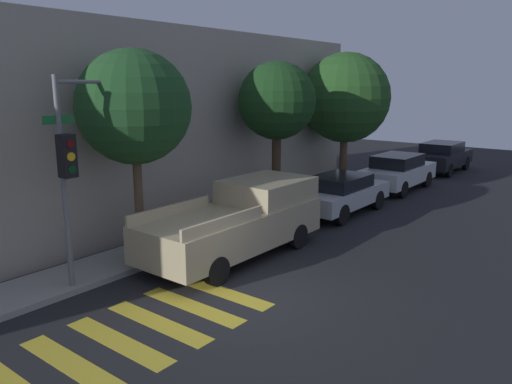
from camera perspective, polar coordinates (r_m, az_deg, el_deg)
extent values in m
plane|color=black|center=(10.79, -0.72, -12.45)|extent=(60.00, 60.00, 0.00)
cube|color=gray|center=(13.47, -14.23, -7.37)|extent=(26.00, 1.62, 0.14)
cube|color=#A89E8E|center=(16.33, -23.96, 6.37)|extent=(26.00, 6.00, 6.24)
cube|color=gold|center=(9.19, -20.30, -17.98)|extent=(0.45, 2.60, 0.00)
cube|color=gold|center=(9.62, -15.45, -16.18)|extent=(0.45, 2.60, 0.00)
cube|color=gold|center=(10.12, -11.13, -14.45)|extent=(0.45, 2.60, 0.00)
cube|color=gold|center=(10.68, -7.29, -12.83)|extent=(0.45, 2.60, 0.00)
cube|color=gold|center=(11.28, -3.89, -11.32)|extent=(0.45, 2.60, 0.00)
cylinder|color=slate|center=(11.34, -21.08, 0.45)|extent=(0.12, 0.12, 4.70)
cube|color=black|center=(11.05, -20.80, 3.87)|extent=(0.30, 0.30, 0.90)
cylinder|color=#4C0C0C|center=(10.88, -20.47, 5.21)|extent=(0.18, 0.02, 0.18)
cylinder|color=yellow|center=(10.92, -20.36, 3.80)|extent=(0.18, 0.02, 0.18)
cylinder|color=#0C3819|center=(10.96, -20.26, 2.41)|extent=(0.18, 0.02, 0.18)
cube|color=#19662D|center=(11.16, -21.66, 7.71)|extent=(0.70, 0.02, 0.18)
cylinder|color=slate|center=(11.68, -17.59, 11.91)|extent=(2.03, 0.08, 0.08)
sphere|color=#F9E5B2|center=(12.28, -13.59, 11.67)|extent=(0.36, 0.36, 0.36)
cube|color=tan|center=(13.14, -2.66, -4.10)|extent=(5.40, 2.07, 0.92)
cube|color=tan|center=(14.07, 1.26, 0.26)|extent=(2.43, 1.90, 0.63)
cube|color=tan|center=(12.67, -9.81, -2.09)|extent=(2.70, 0.08, 0.28)
cube|color=tan|center=(11.42, -3.66, -3.52)|extent=(2.70, 0.08, 0.28)
cylinder|color=black|center=(15.08, -1.20, -3.74)|extent=(0.69, 0.22, 0.69)
cylinder|color=black|center=(14.01, 4.80, -5.05)|extent=(0.69, 0.22, 0.69)
cylinder|color=black|center=(12.80, -10.82, -6.94)|extent=(0.69, 0.22, 0.69)
cylinder|color=black|center=(11.51, -4.55, -8.98)|extent=(0.69, 0.22, 0.69)
cube|color=#B7BABF|center=(17.86, 9.67, -0.39)|extent=(4.32, 1.75, 0.58)
cube|color=black|center=(17.66, 9.56, 1.17)|extent=(2.25, 1.54, 0.44)
cylinder|color=black|center=(19.44, 9.50, -0.23)|extent=(0.69, 0.22, 0.69)
cylinder|color=black|center=(18.76, 13.71, -0.87)|extent=(0.69, 0.22, 0.69)
cylinder|color=black|center=(17.19, 5.18, -1.76)|extent=(0.69, 0.22, 0.69)
cylinder|color=black|center=(16.42, 9.79, -2.57)|extent=(0.69, 0.22, 0.69)
cube|color=silver|center=(22.33, 15.90, 1.98)|extent=(4.42, 1.77, 0.68)
cube|color=black|center=(22.13, 15.88, 3.46)|extent=(2.30, 1.56, 0.51)
cylinder|color=black|center=(23.93, 15.36, 1.86)|extent=(0.69, 0.22, 0.69)
cylinder|color=black|center=(23.38, 18.94, 1.39)|extent=(0.69, 0.22, 0.69)
cylinder|color=black|center=(21.47, 12.48, 0.84)|extent=(0.69, 0.22, 0.69)
cylinder|color=black|center=(20.85, 16.41, 0.29)|extent=(0.69, 0.22, 0.69)
cube|color=black|center=(27.68, 20.49, 3.62)|extent=(4.51, 1.83, 0.69)
cube|color=black|center=(27.49, 20.51, 4.82)|extent=(2.34, 1.61, 0.50)
cylinder|color=black|center=(29.29, 19.76, 3.43)|extent=(0.69, 0.22, 0.69)
cylinder|color=black|center=(28.82, 22.85, 3.05)|extent=(0.69, 0.22, 0.69)
cylinder|color=black|center=(26.68, 17.82, 2.75)|extent=(0.69, 0.22, 0.69)
cylinder|color=black|center=(26.17, 21.19, 2.33)|extent=(0.69, 0.22, 0.69)
cylinder|color=brown|center=(13.05, -13.22, -1.62)|extent=(0.22, 0.22, 2.90)
sphere|color=#1E4721|center=(12.70, -13.78, 9.42)|extent=(2.82, 2.82, 2.82)
cylinder|color=#42301E|center=(17.30, 2.33, 2.21)|extent=(0.31, 0.31, 2.96)
sphere|color=#193D19|center=(17.04, 2.40, 10.39)|extent=(2.62, 2.62, 2.62)
cylinder|color=brown|center=(21.36, 9.92, 3.43)|extent=(0.31, 0.31, 2.56)
sphere|color=#234C1E|center=(21.12, 10.19, 10.55)|extent=(3.66, 3.66, 3.66)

